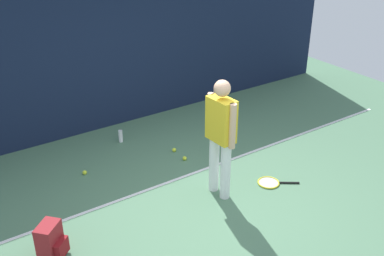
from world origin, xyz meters
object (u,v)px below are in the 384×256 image
at_px(backpack, 51,241).
at_px(tennis_ball_mid_court, 174,150).
at_px(tennis_player, 221,132).
at_px(tennis_racket, 270,183).
at_px(water_bottle, 121,136).
at_px(tennis_ball_near_player, 85,172).
at_px(tennis_ball_by_fence, 185,158).

xyz_separation_m(backpack, tennis_ball_mid_court, (2.47, 1.29, -0.18)).
height_order(tennis_player, tennis_racket, tennis_player).
bearing_deg(tennis_player, water_bottle, 8.91).
distance_m(tennis_ball_near_player, tennis_ball_by_fence, 1.56).
bearing_deg(tennis_ball_mid_court, tennis_ball_near_player, 173.65).
xyz_separation_m(tennis_player, tennis_ball_near_player, (-1.39, 1.52, -0.93)).
bearing_deg(tennis_player, tennis_ball_by_fence, -8.63).
xyz_separation_m(tennis_racket, tennis_ball_mid_court, (-0.68, 1.58, 0.02)).
bearing_deg(water_bottle, tennis_racket, -62.27).
relative_size(tennis_player, tennis_ball_near_player, 25.76).
relative_size(tennis_ball_near_player, tennis_ball_by_fence, 1.00).
bearing_deg(water_bottle, tennis_ball_near_player, -145.18).
distance_m(tennis_racket, backpack, 3.16).
bearing_deg(water_bottle, tennis_player, -77.41).
xyz_separation_m(tennis_racket, backpack, (-3.14, 0.29, 0.20)).
relative_size(tennis_player, tennis_racket, 2.82).
height_order(tennis_player, tennis_ball_mid_court, tennis_player).
relative_size(backpack, tennis_ball_near_player, 6.67).
distance_m(backpack, tennis_ball_mid_court, 2.79).
height_order(tennis_player, tennis_ball_by_fence, tennis_player).
bearing_deg(water_bottle, tennis_ball_mid_court, -54.27).
xyz_separation_m(tennis_racket, tennis_ball_by_fence, (-0.68, 1.26, 0.02)).
relative_size(tennis_ball_near_player, water_bottle, 0.31).
bearing_deg(tennis_ball_mid_court, tennis_player, -94.02).
bearing_deg(tennis_ball_near_player, tennis_player, -47.45).
bearing_deg(tennis_ball_near_player, backpack, -123.92).
relative_size(tennis_racket, tennis_ball_by_fence, 9.14).
relative_size(tennis_player, water_bottle, 7.86).
bearing_deg(tennis_ball_by_fence, water_bottle, 116.84).
bearing_deg(tennis_ball_mid_court, tennis_racket, -66.84).
bearing_deg(tennis_player, tennis_ball_near_player, 38.86).
bearing_deg(tennis_ball_near_player, tennis_racket, -38.91).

